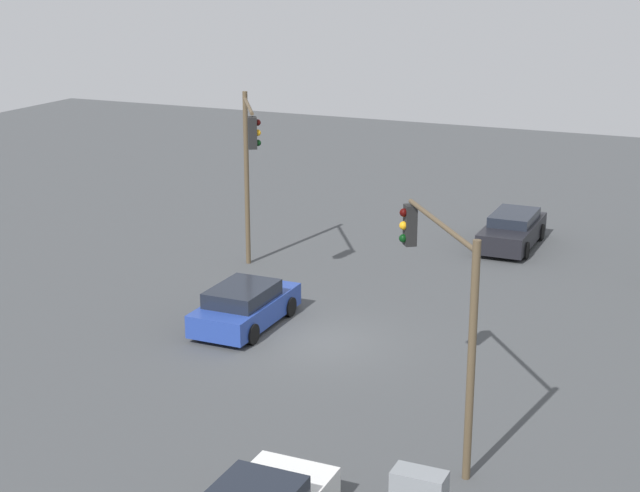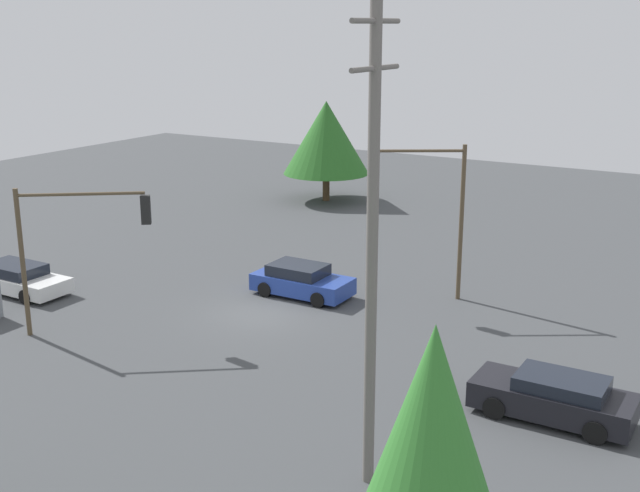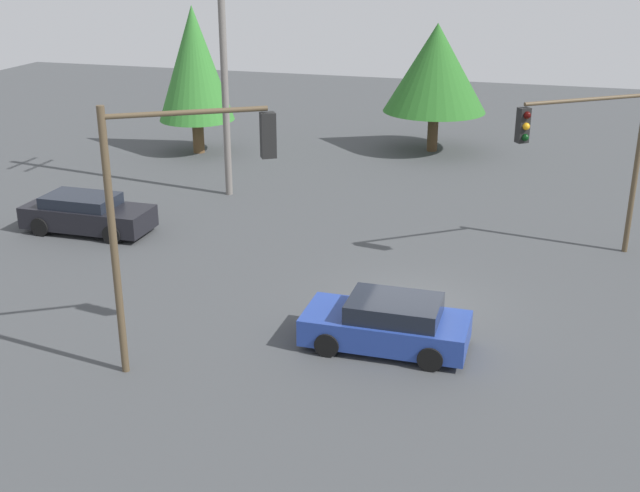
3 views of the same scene
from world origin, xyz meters
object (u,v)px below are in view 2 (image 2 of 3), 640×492
sedan_blue (301,281)px  sedan_dark (554,397)px  traffic_signal_main (76,233)px  traffic_signal_cross (426,195)px  sedan_white (18,279)px

sedan_blue → sedan_dark: bearing=65.2°
sedan_blue → traffic_signal_main: bearing=-31.4°
sedan_blue → traffic_signal_cross: 6.35m
sedan_white → traffic_signal_cross: (8.00, -15.30, 3.83)m
sedan_dark → traffic_signal_main: (-2.14, 16.84, 3.18)m
traffic_signal_main → traffic_signal_cross: size_ratio=0.85×
sedan_white → sedan_blue: bearing=118.4°
sedan_dark → traffic_signal_main: traffic_signal_main is taller
sedan_blue → sedan_dark: sedan_dark is taller
sedan_white → traffic_signal_cross: size_ratio=0.72×
sedan_blue → traffic_signal_main: size_ratio=0.76×
sedan_white → traffic_signal_cross: 17.68m
sedan_blue → traffic_signal_main: (-7.73, 4.73, 3.20)m
traffic_signal_cross → traffic_signal_main: bearing=15.1°
sedan_white → traffic_signal_cross: bearing=117.6°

